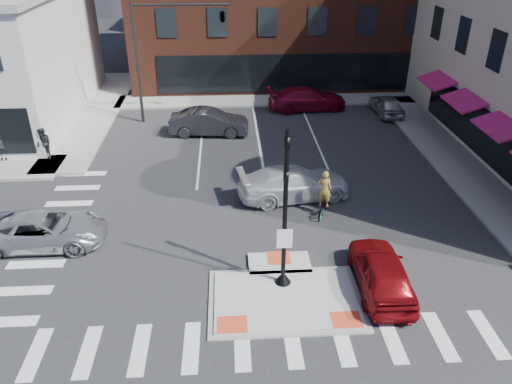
{
  "coord_description": "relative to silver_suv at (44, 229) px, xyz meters",
  "views": [
    {
      "loc": [
        -1.86,
        -14.07,
        11.75
      ],
      "look_at": [
        -0.78,
        3.93,
        2.0
      ],
      "focal_mm": 35.0,
      "sensor_mm": 36.0,
      "label": 1
    }
  ],
  "objects": [
    {
      "name": "pedestrian_b",
      "position": [
        -4.84,
        8.37,
        0.23
      ],
      "size": [
        0.95,
        0.48,
        1.55
      ],
      "primitive_type": "imported",
      "rotation": [
        0.0,
        0.0,
        0.11
      ],
      "color": "#37323E",
      "rests_on": "sidewalk_nw"
    },
    {
      "name": "signal_pole",
      "position": [
        9.5,
        -3.23,
        1.65
      ],
      "size": [
        0.6,
        0.6,
        5.98
      ],
      "color": "black",
      "rests_on": "refuge_island"
    },
    {
      "name": "bg_car_dark",
      "position": [
        6.48,
        11.84,
        0.1
      ],
      "size": [
        5.0,
        2.09,
        1.61
      ],
      "primitive_type": "imported",
      "rotation": [
        0.0,
        0.0,
        1.49
      ],
      "color": "#29292E",
      "rests_on": "ground"
    },
    {
      "name": "bg_car_silver",
      "position": [
        18.66,
        14.91,
        -0.03
      ],
      "size": [
        1.72,
        4.02,
        1.35
      ],
      "primitive_type": "imported",
      "rotation": [
        0.0,
        0.0,
        3.17
      ],
      "color": "#B6B9BE",
      "rests_on": "ground"
    },
    {
      "name": "red_sedan",
      "position": [
        13.0,
        -3.63,
        0.05
      ],
      "size": [
        1.92,
        4.46,
        1.5
      ],
      "primitive_type": "imported",
      "rotation": [
        0.0,
        0.0,
        3.11
      ],
      "color": "maroon",
      "rests_on": "ground"
    },
    {
      "name": "cyclist",
      "position": [
        11.87,
        1.69,
        0.03
      ],
      "size": [
        1.24,
        1.82,
        2.18
      ],
      "rotation": [
        0.0,
        0.0,
        2.73
      ],
      "color": "#3F3F44",
      "rests_on": "ground"
    },
    {
      "name": "bg_car_red",
      "position": [
        13.33,
        16.24,
        0.1
      ],
      "size": [
        5.68,
        2.71,
        1.6
      ],
      "primitive_type": "imported",
      "rotation": [
        0.0,
        0.0,
        1.66
      ],
      "color": "maroon",
      "rests_on": "ground"
    },
    {
      "name": "sidewalk_e",
      "position": [
        20.3,
        6.37,
        -0.63
      ],
      "size": [
        3.0,
        24.0,
        0.15
      ],
      "primitive_type": "cube",
      "color": "gray",
      "rests_on": "ground"
    },
    {
      "name": "sidewalk_n",
      "position": [
        12.5,
        18.37,
        -0.63
      ],
      "size": [
        26.0,
        3.0,
        0.15
      ],
      "primitive_type": "cube",
      "color": "gray",
      "rests_on": "ground"
    },
    {
      "name": "white_pickup",
      "position": [
        10.74,
        3.37,
        0.08
      ],
      "size": [
        5.68,
        3.08,
        1.56
      ],
      "primitive_type": "imported",
      "rotation": [
        0.0,
        0.0,
        1.74
      ],
      "color": "silver",
      "rests_on": "ground"
    },
    {
      "name": "mast_arm_signal",
      "position": [
        6.03,
        14.37,
        5.51
      ],
      "size": [
        6.1,
        2.24,
        8.0
      ],
      "color": "black",
      "rests_on": "ground"
    },
    {
      "name": "ground",
      "position": [
        9.5,
        -3.63,
        -0.7
      ],
      "size": [
        120.0,
        120.0,
        0.0
      ],
      "primitive_type": "plane",
      "color": "#28282B",
      "rests_on": "ground"
    },
    {
      "name": "refuge_island",
      "position": [
        9.5,
        -3.89,
        -0.65
      ],
      "size": [
        5.4,
        4.65,
        0.13
      ],
      "color": "gray",
      "rests_on": "ground"
    },
    {
      "name": "pedestrian_a",
      "position": [
        -2.5,
        8.37,
        0.34
      ],
      "size": [
        1.09,
        1.01,
        1.79
      ],
      "primitive_type": "imported",
      "rotation": [
        0.0,
        0.0,
        -0.5
      ],
      "color": "black",
      "rests_on": "sidewalk_nw"
    },
    {
      "name": "silver_suv",
      "position": [
        0.0,
        0.0,
        0.0
      ],
      "size": [
        5.06,
        2.34,
        1.4
      ],
      "primitive_type": "imported",
      "rotation": [
        0.0,
        0.0,
        1.57
      ],
      "color": "#B7BABF",
      "rests_on": "ground"
    }
  ]
}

